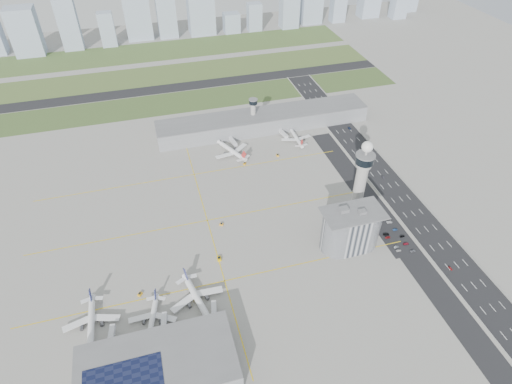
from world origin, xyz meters
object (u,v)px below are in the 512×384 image
object	(u,v)px
jet_bridge_near_0	(110,348)
car_lot_6	(413,251)
airplane_near_b	(152,317)
car_lot_1	(396,247)
tug_3	(221,224)
car_lot_9	(395,230)
jet_bridge_near_2	(214,323)
car_lot_4	(377,224)
car_lot_8	(402,236)
car_lot_7	(406,244)
jet_bridge_far_1	(280,132)
car_lot_5	(376,219)
jet_bridge_far_0	(230,139)
jet_bridge_near_1	(163,335)
airplane_near_c	(197,296)
tug_1	(197,299)
control_tower	(362,176)
tug_0	(140,294)
secondary_tower	(253,111)
car_lot_11	(389,218)
airplane_near_a	(90,320)
tug_2	(219,258)
car_lot_3	(386,234)
airplane_far_b	(296,135)
tug_4	(245,163)
car_hw_4	(314,103)
admin_building	(351,229)
airplane_far_a	(231,148)
car_hw_0	(450,268)
car_hw_2	(349,128)
car_lot_0	(399,250)
car_lot_10	(389,222)
tug_5	(278,155)

from	to	relation	value
jet_bridge_near_0	car_lot_6	xyz separation A→B (m)	(206.09, 20.11, -2.30)
airplane_near_b	car_lot_1	bearing A→B (deg)	108.98
tug_3	car_lot_9	world-z (taller)	tug_3
jet_bridge_near_2	car_lot_4	distance (m)	144.37
car_lot_8	car_lot_7	bearing A→B (deg)	165.26
jet_bridge_near_2	jet_bridge_far_1	distance (m)	219.71
jet_bridge_near_2	car_lot_5	world-z (taller)	jet_bridge_near_2
jet_bridge_far_0	car_lot_1	distance (m)	185.34
car_lot_4	car_lot_8	distance (m)	19.76
jet_bridge_near_1	tug_3	bearing A→B (deg)	-22.18
airplane_near_c	tug_1	bearing A→B (deg)	171.80
control_tower	jet_bridge_near_1	size ratio (longest dim) A/B	4.61
jet_bridge_near_2	tug_0	world-z (taller)	jet_bridge_near_2
secondary_tower	car_lot_11	size ratio (longest dim) A/B	7.80
control_tower	airplane_near_a	distance (m)	203.36
tug_2	car_lot_3	bearing A→B (deg)	-0.33
tug_0	jet_bridge_far_1	bearing A→B (deg)	-94.18
jet_bridge_near_2	jet_bridge_far_1	size ratio (longest dim) A/B	1.00
airplane_far_b	car_lot_7	world-z (taller)	airplane_far_b
tug_4	car_hw_4	xyz separation A→B (m)	(101.00, 87.68, -0.16)
airplane_near_a	airplane_far_b	bearing A→B (deg)	131.52
airplane_far_b	car_lot_9	distance (m)	139.56
admin_building	airplane_far_a	distance (m)	144.99
airplane_far_b	car_lot_4	distance (m)	129.29
jet_bridge_near_2	car_lot_5	bearing A→B (deg)	-57.67
admin_building	car_lot_6	size ratio (longest dim) A/B	10.67
car_hw_0	airplane_far_b	bearing A→B (deg)	98.67
car_hw_0	car_hw_2	xyz separation A→B (m)	(13.46, 184.08, 0.02)
airplane_near_c	car_lot_1	world-z (taller)	airplane_near_c
car_hw_0	car_lot_0	bearing A→B (deg)	131.04
car_lot_1	tug_2	bearing A→B (deg)	73.43
airplane_near_c	car_lot_4	distance (m)	145.34
tug_4	tug_1	bearing A→B (deg)	-77.90
airplane_far_b	car_lot_0	world-z (taller)	airplane_far_b
car_hw_0	tug_3	bearing A→B (deg)	143.51
jet_bridge_far_1	car_lot_6	xyz separation A→B (m)	(41.09, -172.89, -2.30)
jet_bridge_near_0	car_lot_3	distance (m)	200.23
admin_building	jet_bridge_near_0	world-z (taller)	admin_building
control_tower	car_lot_9	bearing A→B (deg)	-53.12
tug_0	car_hw_4	distance (m)	288.30
airplane_far_a	tug_2	size ratio (longest dim) A/B	11.31
airplane_near_a	car_lot_3	xyz separation A→B (m)	(206.36, 19.90, -4.90)
tug_1	car_lot_11	world-z (taller)	tug_1
airplane_far_a	car_lot_6	xyz separation A→B (m)	(94.59, -153.32, -5.25)
car_lot_11	tug_4	bearing A→B (deg)	49.21
car_lot_10	admin_building	bearing A→B (deg)	110.98
secondary_tower	airplane_near_c	world-z (taller)	secondary_tower
tug_0	car_lot_10	bearing A→B (deg)	-136.51
tug_5	car_lot_10	distance (m)	119.69
airplane_far_a	tug_2	xyz separation A→B (m)	(-38.00, -123.25, -4.73)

